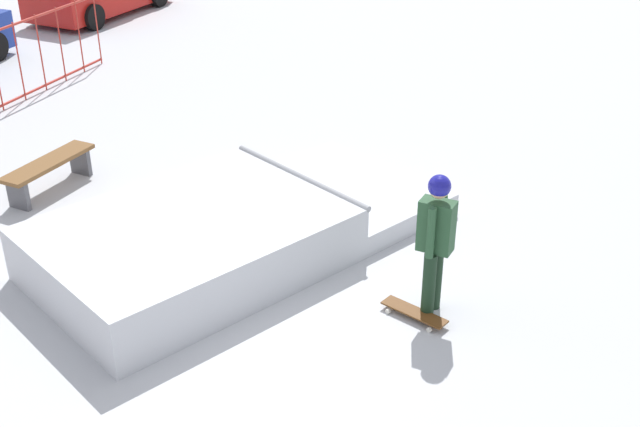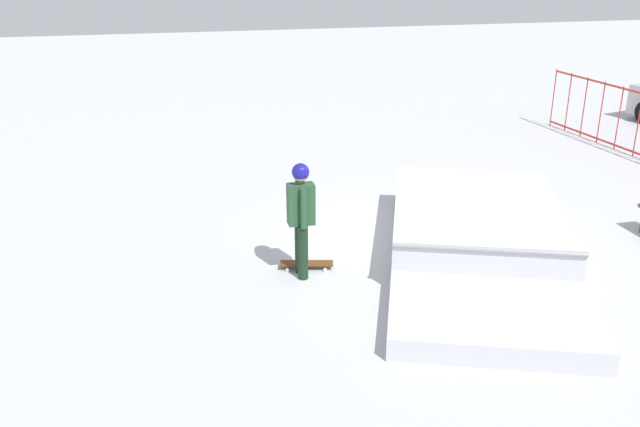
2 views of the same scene
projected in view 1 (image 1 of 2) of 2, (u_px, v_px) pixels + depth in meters
ground_plane at (225, 297)px, 9.50m from camera, size 60.00×60.00×0.00m
skate_ramp at (222, 234)px, 10.21m from camera, size 5.97×4.34×0.74m
skater at (436, 235)px, 8.77m from camera, size 0.44×0.38×1.73m
skateboard at (414, 312)px, 9.09m from camera, size 0.39×0.82×0.09m
park_bench at (49, 168)px, 11.86m from camera, size 1.61×0.43×0.48m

